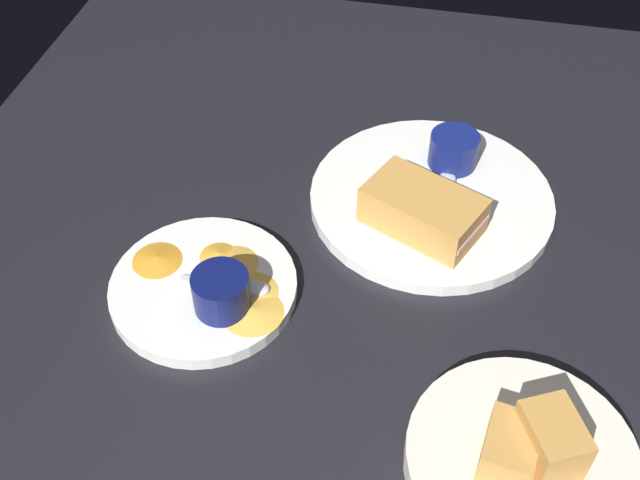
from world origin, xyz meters
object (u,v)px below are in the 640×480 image
object	(u,v)px
plate_sandwich_main	(431,199)
ramekin_dark_sauce	(454,149)
plate_chips_companion	(204,288)
ramekin_light_gravy	(221,291)
sandwich_half_near	(423,210)
spoon_by_gravy_ramekin	(243,287)
bread_basket_rear	(522,460)
spoon_by_dark_ramekin	(445,187)

from	to	relation	value
plate_sandwich_main	ramekin_dark_sauce	world-z (taller)	ramekin_dark_sauce
plate_chips_companion	ramekin_light_gravy	world-z (taller)	ramekin_light_gravy
ramekin_dark_sauce	sandwich_half_near	bearing A→B (deg)	78.25
plate_sandwich_main	sandwich_half_near	distance (cm)	6.43
plate_sandwich_main	ramekin_light_gravy	distance (cm)	29.45
plate_sandwich_main	spoon_by_gravy_ramekin	bearing A→B (deg)	46.51
plate_sandwich_main	spoon_by_gravy_ramekin	xyz separation A→B (cm)	(18.15, 19.13, 1.16)
plate_sandwich_main	ramekin_light_gravy	bearing A→B (deg)	48.02
ramekin_light_gravy	bread_basket_rear	size ratio (longest dim) A/B	0.29
ramekin_dark_sauce	bread_basket_rear	world-z (taller)	bread_basket_rear
ramekin_dark_sauce	bread_basket_rear	distance (cm)	41.10
sandwich_half_near	plate_chips_companion	size ratio (longest dim) A/B	0.74
bread_basket_rear	sandwich_half_near	bearing A→B (deg)	-66.19
ramekin_dark_sauce	spoon_by_gravy_ramekin	size ratio (longest dim) A/B	0.62
plate_sandwich_main	plate_chips_companion	distance (cm)	29.70
plate_sandwich_main	plate_chips_companion	world-z (taller)	same
plate_sandwich_main	ramekin_dark_sauce	xyz separation A→B (cm)	(-1.81, -6.35, 3.07)
spoon_by_dark_ramekin	spoon_by_gravy_ramekin	world-z (taller)	same
sandwich_half_near	ramekin_light_gravy	world-z (taller)	sandwich_half_near
plate_sandwich_main	ramekin_light_gravy	size ratio (longest dim) A/B	4.88
plate_sandwich_main	ramekin_dark_sauce	distance (cm)	7.28
bread_basket_rear	spoon_by_gravy_ramekin	bearing A→B (deg)	-25.74
ramekin_light_gravy	spoon_by_gravy_ramekin	distance (cm)	3.60
ramekin_light_gravy	spoon_by_gravy_ramekin	bearing A→B (deg)	-118.59
ramekin_dark_sauce	plate_chips_companion	world-z (taller)	ramekin_dark_sauce
plate_sandwich_main	plate_chips_companion	size ratio (longest dim) A/B	1.44
ramekin_dark_sauce	bread_basket_rear	bearing A→B (deg)	103.90
plate_chips_companion	spoon_by_gravy_ramekin	size ratio (longest dim) A/B	2.06
plate_sandwich_main	sandwich_half_near	bearing A→B (deg)	83.13
spoon_by_gravy_ramekin	ramekin_light_gravy	bearing A→B (deg)	61.41
plate_chips_companion	ramekin_light_gravy	size ratio (longest dim) A/B	3.38
plate_sandwich_main	bread_basket_rear	world-z (taller)	bread_basket_rear
spoon_by_gravy_ramekin	ramekin_dark_sauce	bearing A→B (deg)	-128.06
sandwich_half_near	spoon_by_gravy_ramekin	world-z (taller)	sandwich_half_near
sandwich_half_near	bread_basket_rear	size ratio (longest dim) A/B	0.72
spoon_by_dark_ramekin	plate_chips_companion	size ratio (longest dim) A/B	0.49
plate_chips_companion	bread_basket_rear	size ratio (longest dim) A/B	0.98
ramekin_dark_sauce	spoon_by_dark_ramekin	world-z (taller)	ramekin_dark_sauce
ramekin_light_gravy	ramekin_dark_sauce	bearing A→B (deg)	-127.26
ramekin_dark_sauce	spoon_by_gravy_ramekin	distance (cm)	32.42
sandwich_half_near	plate_chips_companion	xyz separation A→B (cm)	(21.97, 13.69, -3.20)
ramekin_dark_sauce	bread_basket_rear	xyz separation A→B (cm)	(-9.87, 39.86, -1.78)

